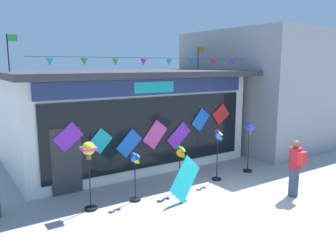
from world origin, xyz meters
TOP-DOWN VIEW (x-y plane):
  - ground_plane at (0.00, 0.00)m, footprint 80.00×80.00m
  - kite_shop_building at (-0.85, 6.11)m, footprint 8.84×6.06m
  - wind_spinner_far_left at (-3.74, 2.01)m, footprint 0.36×0.36m
  - wind_spinner_left at (-2.46, 1.87)m, footprint 0.36×0.31m
  - wind_spinner_center_left at (-0.99, 1.77)m, footprint 0.42×0.35m
  - wind_spinner_center_right at (0.65, 1.92)m, footprint 0.39×0.32m
  - wind_spinner_right at (2.18, 2.00)m, footprint 0.32×0.32m
  - person_near_camera at (1.57, -0.38)m, footprint 0.34×0.46m
  - display_kite_on_ground at (-1.28, 1.12)m, footprint 1.27×0.35m
  - neighbour_building at (7.38, 5.20)m, footprint 7.45×6.41m

SIDE VIEW (x-z plane):
  - ground_plane at x=0.00m, z-range 0.00..0.00m
  - display_kite_on_ground at x=-1.28m, z-range 0.00..1.27m
  - person_near_camera at x=1.57m, z-range 0.05..1.73m
  - wind_spinner_left at x=-2.46m, z-range 0.18..1.62m
  - wind_spinner_center_left at x=-0.99m, z-range 0.22..1.68m
  - wind_spinner_center_right at x=0.65m, z-range 0.29..2.03m
  - wind_spinner_right at x=2.18m, z-range 0.49..2.28m
  - wind_spinner_far_left at x=-3.74m, z-range 0.54..2.39m
  - kite_shop_building at x=-0.85m, z-range -0.59..4.21m
  - neighbour_building at x=7.38m, z-range 0.00..5.33m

